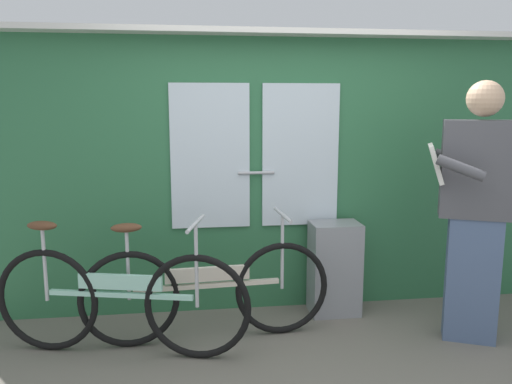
# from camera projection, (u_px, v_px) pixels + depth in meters

# --- Properties ---
(train_door_wall) EXTENTS (4.98, 0.28, 2.16)m
(train_door_wall) POSITION_uv_depth(u_px,v_px,m) (280.00, 168.00, 4.07)
(train_door_wall) COLOR #2D6B42
(train_door_wall) RESTS_ON ground_plane
(bicycle_near_door) EXTENTS (1.67, 0.57, 0.91)m
(bicycle_near_door) POSITION_uv_depth(u_px,v_px,m) (120.00, 300.00, 3.37)
(bicycle_near_door) COLOR black
(bicycle_near_door) RESTS_ON ground_plane
(bicycle_leaning_behind) EXTENTS (1.73, 0.44, 0.88)m
(bicycle_leaning_behind) POSITION_uv_depth(u_px,v_px,m) (206.00, 290.00, 3.58)
(bicycle_leaning_behind) COLOR black
(bicycle_leaning_behind) RESTS_ON ground_plane
(passenger_reading_newspaper) EXTENTS (0.64, 0.59, 1.78)m
(passenger_reading_newspaper) POSITION_uv_depth(u_px,v_px,m) (476.00, 207.00, 3.50)
(passenger_reading_newspaper) COLOR slate
(passenger_reading_newspaper) RESTS_ON ground_plane
(trash_bin_by_wall) EXTENTS (0.38, 0.28, 0.73)m
(trash_bin_by_wall) POSITION_uv_depth(u_px,v_px,m) (334.00, 268.00, 4.05)
(trash_bin_by_wall) COLOR gray
(trash_bin_by_wall) RESTS_ON ground_plane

